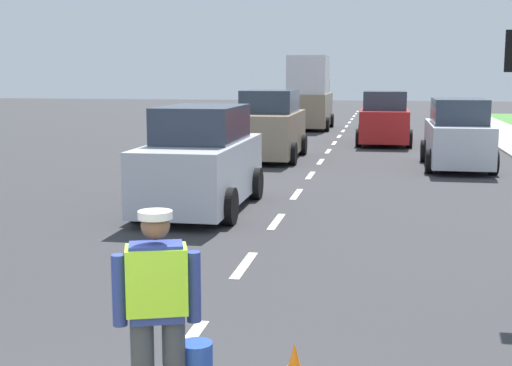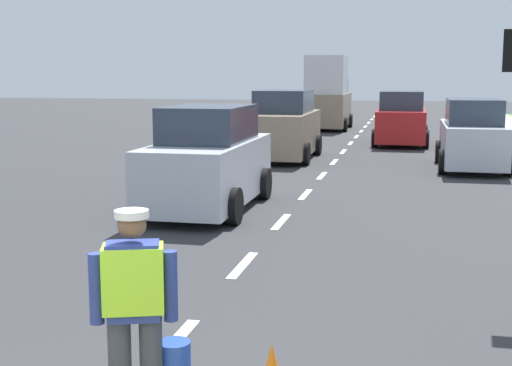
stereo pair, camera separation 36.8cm
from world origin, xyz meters
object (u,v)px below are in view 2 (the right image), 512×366
Objects in this scene: delivery_truck at (328,96)px; car_oncoming_lead at (208,162)px; car_outgoing_far at (401,120)px; road_worker at (137,304)px; car_parked_far at (472,137)px; car_oncoming_second at (284,127)px.

car_oncoming_lead is at bearing -89.84° from delivery_truck.
car_outgoing_far is at bearing 75.77° from car_oncoming_lead.
road_worker is at bearing -77.31° from car_oncoming_lead.
car_parked_far is at bearing 52.48° from car_oncoming_lead.
car_oncoming_lead is at bearing 102.69° from road_worker.
car_oncoming_lead is (0.01, -8.54, -0.06)m from car_oncoming_second.
car_outgoing_far is (3.62, -6.80, -0.66)m from delivery_truck.
car_oncoming_second reaches higher than car_parked_far.
car_parked_far is (5.65, -1.20, -0.09)m from car_oncoming_second.
delivery_truck reaches higher than car_oncoming_lead.
car_parked_far is at bearing -67.15° from delivery_truck.
car_oncoming_second is 1.01× the size of car_oncoming_lead.
road_worker is 0.38× the size of car_oncoming_second.
delivery_truck is 1.06× the size of car_oncoming_lead.
car_parked_far is at bearing 76.69° from road_worker.
car_outgoing_far is (3.58, 5.52, -0.07)m from car_oncoming_second.
delivery_truck is 12.33m from car_oncoming_second.
car_oncoming_lead is 1.04× the size of car_parked_far.
car_outgoing_far is (1.66, 22.49, 0.02)m from road_worker.
car_parked_far is (2.07, -6.71, -0.03)m from car_outgoing_far.
car_oncoming_lead is at bearing -127.52° from car_parked_far.
car_oncoming_lead reaches higher than car_outgoing_far.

